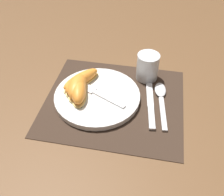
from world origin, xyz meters
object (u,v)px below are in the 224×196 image
(plate, at_px, (97,97))
(citrus_wedge_2, at_px, (77,88))
(citrus_wedge_3, at_px, (79,92))
(juice_glass, at_px, (147,68))
(knife, at_px, (150,103))
(spoon, at_px, (161,96))
(fork, at_px, (96,92))
(citrus_wedge_0, at_px, (81,80))
(citrus_wedge_1, at_px, (76,84))

(plate, distance_m, citrus_wedge_2, 0.06)
(citrus_wedge_2, distance_m, citrus_wedge_3, 0.02)
(juice_glass, height_order, knife, juice_glass)
(spoon, xyz_separation_m, fork, (-0.19, -0.04, 0.01))
(juice_glass, relative_size, citrus_wedge_3, 0.76)
(plate, bearing_deg, citrus_wedge_0, 143.57)
(knife, distance_m, citrus_wedge_1, 0.22)
(citrus_wedge_1, bearing_deg, citrus_wedge_2, -67.16)
(spoon, xyz_separation_m, citrus_wedge_3, (-0.23, -0.06, 0.03))
(citrus_wedge_0, xyz_separation_m, citrus_wedge_1, (-0.01, -0.02, 0.00))
(juice_glass, distance_m, citrus_wedge_0, 0.21)
(spoon, bearing_deg, citrus_wedge_0, -179.34)
(plate, height_order, citrus_wedge_2, citrus_wedge_2)
(fork, distance_m, citrus_wedge_2, 0.06)
(juice_glass, height_order, citrus_wedge_1, juice_glass)
(juice_glass, relative_size, citrus_wedge_2, 0.80)
(citrus_wedge_1, height_order, citrus_wedge_2, citrus_wedge_2)
(plate, height_order, spoon, plate)
(citrus_wedge_1, distance_m, citrus_wedge_2, 0.02)
(plate, bearing_deg, citrus_wedge_2, 179.51)
(spoon, bearing_deg, fork, -168.94)
(citrus_wedge_1, bearing_deg, juice_glass, 29.16)
(citrus_wedge_2, bearing_deg, citrus_wedge_3, -56.71)
(plate, height_order, citrus_wedge_1, citrus_wedge_1)
(juice_glass, bearing_deg, spoon, -58.98)
(citrus_wedge_2, bearing_deg, spoon, 10.56)
(plate, relative_size, citrus_wedge_1, 2.40)
(knife, distance_m, citrus_wedge_0, 0.22)
(plate, bearing_deg, knife, 3.79)
(juice_glass, relative_size, fork, 0.50)
(spoon, bearing_deg, citrus_wedge_3, -165.41)
(citrus_wedge_2, bearing_deg, plate, -0.49)
(spoon, bearing_deg, knife, -128.40)
(citrus_wedge_3, bearing_deg, citrus_wedge_0, 99.39)
(fork, bearing_deg, citrus_wedge_2, -171.21)
(citrus_wedge_0, relative_size, citrus_wedge_3, 1.18)
(citrus_wedge_2, relative_size, citrus_wedge_3, 0.95)
(juice_glass, relative_size, citrus_wedge_0, 0.64)
(plate, height_order, citrus_wedge_0, citrus_wedge_0)
(spoon, bearing_deg, plate, -166.04)
(plate, height_order, knife, plate)
(citrus_wedge_1, relative_size, citrus_wedge_3, 0.94)
(knife, relative_size, spoon, 1.09)
(plate, relative_size, knife, 1.20)
(knife, xyz_separation_m, citrus_wedge_3, (-0.20, -0.03, 0.03))
(plate, distance_m, knife, 0.16)
(plate, distance_m, citrus_wedge_1, 0.07)
(citrus_wedge_0, xyz_separation_m, citrus_wedge_3, (0.01, -0.06, 0.00))
(spoon, distance_m, citrus_wedge_2, 0.25)
(knife, relative_size, citrus_wedge_0, 1.59)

